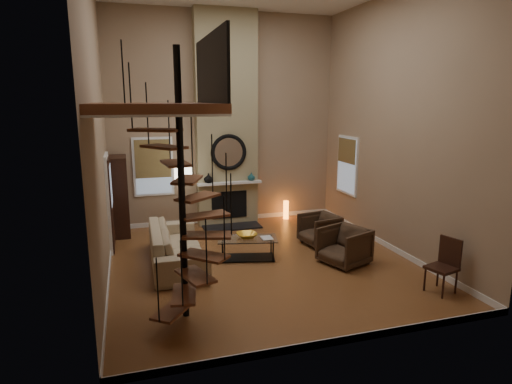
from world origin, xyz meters
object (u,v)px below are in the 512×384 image
object	(u,v)px
accent_lamp	(286,210)
side_chair	(445,263)
armchair_near	(322,229)
coffee_table	(247,246)
armchair_far	(347,246)
hutch	(119,197)
floor_lamp	(183,179)
sofa	(176,245)

from	to	relation	value
accent_lamp	side_chair	distance (m)	5.30
armchair_near	coffee_table	distance (m)	1.96
coffee_table	armchair_far	bearing A→B (deg)	-22.24
armchair_far	hutch	bearing A→B (deg)	-147.61
hutch	accent_lamp	world-z (taller)	hutch
armchair_far	coffee_table	world-z (taller)	armchair_far
coffee_table	side_chair	bearing A→B (deg)	-41.22
hutch	accent_lamp	size ratio (longest dim) A/B	3.85
accent_lamp	floor_lamp	bearing A→B (deg)	-167.29
coffee_table	accent_lamp	size ratio (longest dim) A/B	2.57
floor_lamp	armchair_far	bearing A→B (deg)	-43.87
sofa	armchair_near	world-z (taller)	sofa
sofa	accent_lamp	xyz separation A→B (m)	(3.35, 2.53, -0.15)
coffee_table	armchair_near	bearing A→B (deg)	12.61
armchair_near	armchair_far	world-z (taller)	armchair_far
hutch	side_chair	size ratio (longest dim) A/B	2.09
accent_lamp	side_chair	world-z (taller)	side_chair
armchair_near	armchair_far	size ratio (longest dim) A/B	0.91
side_chair	sofa	bearing A→B (deg)	148.25
hutch	floor_lamp	size ratio (longest dim) A/B	1.15
accent_lamp	side_chair	xyz separation A→B (m)	(0.97, -5.20, 0.28)
sofa	hutch	bearing A→B (deg)	25.77
hutch	armchair_far	size ratio (longest dim) A/B	2.32
sofa	accent_lamp	size ratio (longest dim) A/B	4.93
sofa	armchair_far	size ratio (longest dim) A/B	2.97
side_chair	floor_lamp	bearing A→B (deg)	130.56
armchair_far	armchair_near	bearing A→B (deg)	158.39
coffee_table	floor_lamp	world-z (taller)	floor_lamp
hutch	armchair_near	xyz separation A→B (m)	(4.45, -2.10, -0.60)
hutch	floor_lamp	bearing A→B (deg)	-17.75
hutch	sofa	distance (m)	2.64
hutch	sofa	size ratio (longest dim) A/B	0.78
floor_lamp	side_chair	bearing A→B (deg)	-49.44
coffee_table	side_chair	xyz separation A→B (m)	(2.85, -2.50, 0.24)
coffee_table	floor_lamp	bearing A→B (deg)	116.87
armchair_far	floor_lamp	world-z (taller)	floor_lamp
coffee_table	side_chair	world-z (taller)	side_chair
accent_lamp	armchair_near	bearing A→B (deg)	-89.22
hutch	accent_lamp	bearing A→B (deg)	2.26
hutch	armchair_near	bearing A→B (deg)	-25.23
floor_lamp	hutch	bearing A→B (deg)	162.25
side_chair	armchair_near	bearing A→B (deg)	107.86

